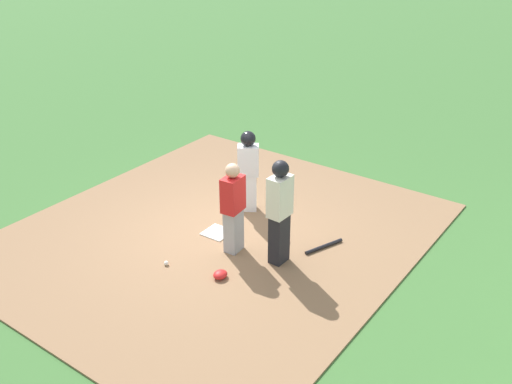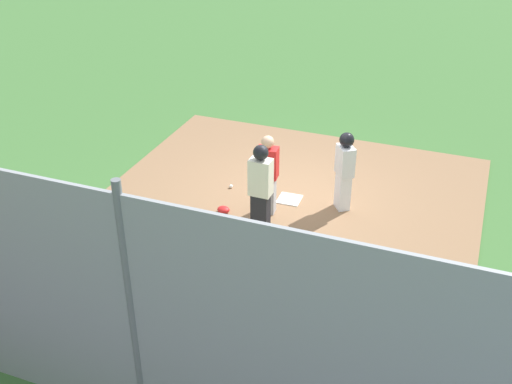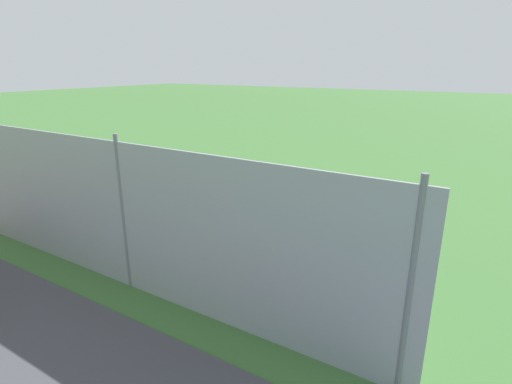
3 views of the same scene
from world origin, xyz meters
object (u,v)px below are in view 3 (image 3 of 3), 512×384
Objects in this scene: home_plate at (262,209)px; baseball at (232,202)px; umpire at (237,193)px; baseball_bat at (251,230)px; catcher at (246,189)px; catcher_mask at (222,210)px; runner at (292,188)px.

baseball reaches higher than home_plate.
umpire is at bearing -50.13° from baseball.
home_plate is 0.25× the size of umpire.
baseball_bat is at bearing -42.82° from baseball.
baseball is (-1.00, 0.60, -0.77)m from catcher.
catcher reaches higher than baseball.
umpire is at bearing -94.06° from home_plate.
umpire reaches higher than catcher.
umpire is 7.36× the size of catcher_mask.
runner is (1.28, 0.65, 0.07)m from catcher.
umpire is at bearing 173.32° from baseball_bat.
baseball is at bearing -33.72° from runner.
home_plate is 1.36m from catcher_mask.
catcher is 21.23× the size of baseball.
baseball is (-2.28, -0.05, -0.84)m from runner.
baseball is at bearing 40.98° from umpire.
runner reaches higher than baseball.
umpire is at bearing -173.97° from catcher.
catcher_mask reaches higher than home_plate.
baseball_bat is at bearing -147.52° from catcher.
runner is 2.41m from catcher_mask.
baseball reaches higher than baseball_bat.
catcher_mask is (-1.02, -0.90, 0.05)m from home_plate.
runner is 6.52× the size of catcher_mask.
home_plate is 1.83× the size of catcher_mask.
runner is 21.15× the size of baseball.
home_plate is 1.89m from baseball_bat.
catcher_mask is at bearing -75.65° from baseball.
runner is at bearing 4.15° from home_plate.
catcher is 0.82m from umpire.
catcher_mask is at bearing -9.60° from runner.
runner is at bearing 99.81° from baseball_bat.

